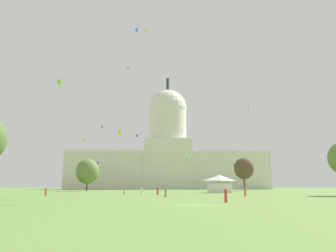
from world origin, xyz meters
The scene contains 25 objects.
ground_plane centered at (0.00, 0.00, 0.00)m, with size 800.00×800.00×0.00m, color olive.
capitol_building centered at (3.48, 169.70, 19.89)m, with size 121.43×26.17×70.62m.
event_tent centered at (14.44, 61.22, 2.50)m, with size 7.36×6.85×5.03m.
tree_east_far centered at (31.90, 98.95, 8.89)m, with size 10.47×11.06×13.25m.
tree_west_mid centered at (-29.41, 90.87, 7.32)m, with size 12.19×12.08×11.97m.
person_tan_near_tree_east centered at (-10.76, 40.50, 0.78)m, with size 0.47×0.47×1.68m.
person_orange_front_center centered at (12.90, 28.09, 0.72)m, with size 0.53×0.53×1.60m.
person_white_front_left centered at (-7.11, 44.59, 0.77)m, with size 0.50×0.50×1.66m.
person_red_near_tent centered at (4.21, 4.41, 0.81)m, with size 0.45×0.45×1.73m.
person_red_edge_east centered at (-3.44, 39.23, 0.79)m, with size 0.55×0.55×1.73m.
person_red_mid_left centered at (-25.77, 33.60, 0.74)m, with size 0.45×0.45×1.60m.
person_grey_aisle_center centered at (-2.13, 24.30, 0.70)m, with size 0.53×0.53×1.53m.
kite_violet_mid centered at (-11.75, 100.11, 22.29)m, with size 0.83×0.43×0.97m.
kite_cyan_low centered at (38.86, 144.35, 13.45)m, with size 1.39×1.35×1.30m.
kite_gold_mid centered at (-37.19, 117.23, 23.14)m, with size 1.22×1.26×3.23m.
kite_yellow_low centered at (-12.13, 40.10, 14.03)m, with size 1.02×0.69×1.13m.
kite_orange_high centered at (-7.78, 74.07, 55.25)m, with size 1.73×1.69×3.66m.
kite_pink_high centered at (39.98, 116.21, 38.75)m, with size 0.57×0.67×3.23m.
kite_turquoise_low centered at (10.85, 121.59, 13.98)m, with size 0.97×0.90×2.65m.
kite_white_high centered at (13.74, 84.71, 51.34)m, with size 0.89×0.57×3.43m.
kite_lime_mid centered at (-23.84, 31.71, 23.01)m, with size 0.95×0.90×2.26m.
kite_green_mid centered at (-28.58, 114.72, 28.51)m, with size 1.00×1.01×0.84m.
kite_blue_high centered at (-10.52, 67.59, 52.82)m, with size 0.91×0.81×2.61m.
kite_magenta_high centered at (-15.27, 90.55, 48.13)m, with size 1.55×1.00×0.18m.
kite_violet_low centered at (-26.95, 97.48, 10.48)m, with size 0.91×0.38×3.93m.
Camera 1 is at (-3.90, -34.04, 1.88)m, focal length 35.14 mm.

